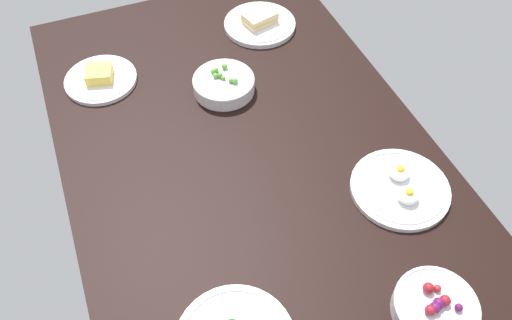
% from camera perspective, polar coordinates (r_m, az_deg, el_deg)
% --- Properties ---
extents(dining_table, '(1.50, 0.88, 0.04)m').
position_cam_1_polar(dining_table, '(1.25, -0.00, -1.15)').
color(dining_table, black).
rests_on(dining_table, ground).
extents(bowl_peas, '(0.17, 0.17, 0.05)m').
position_cam_1_polar(bowl_peas, '(1.40, -3.55, 8.35)').
color(bowl_peas, silver).
rests_on(bowl_peas, dining_table).
extents(plate_sandwich, '(0.21, 0.21, 0.05)m').
position_cam_1_polar(plate_sandwich, '(1.61, 0.42, 14.80)').
color(plate_sandwich, silver).
rests_on(plate_sandwich, dining_table).
extents(plate_eggs, '(0.23, 0.23, 0.05)m').
position_cam_1_polar(plate_eggs, '(1.23, 15.57, -2.93)').
color(plate_eggs, silver).
rests_on(plate_eggs, dining_table).
extents(bowl_berries, '(0.16, 0.16, 0.06)m').
position_cam_1_polar(bowl_berries, '(1.08, 19.05, -15.08)').
color(bowl_berries, silver).
rests_on(bowl_berries, dining_table).
extents(plate_cheese, '(0.19, 0.19, 0.04)m').
position_cam_1_polar(plate_cheese, '(1.49, -16.69, 8.57)').
color(plate_cheese, silver).
rests_on(plate_cheese, dining_table).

